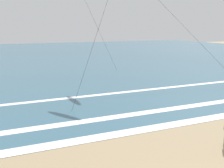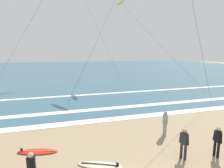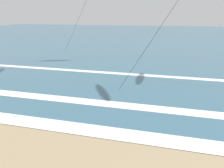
{
  "view_description": "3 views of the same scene",
  "coord_description": "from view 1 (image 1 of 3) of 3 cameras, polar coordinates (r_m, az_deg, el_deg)",
  "views": [
    {
      "loc": [
        -6.91,
        -4.73,
        5.97
      ],
      "look_at": [
        0.64,
        12.23,
        2.09
      ],
      "focal_mm": 44.24,
      "sensor_mm": 36.0,
      "label": 1
    },
    {
      "loc": [
        -2.46,
        -4.64,
        5.22
      ],
      "look_at": [
        1.56,
        9.25,
        2.7
      ],
      "focal_mm": 29.39,
      "sensor_mm": 36.0,
      "label": 2
    },
    {
      "loc": [
        1.17,
        1.2,
        4.38
      ],
      "look_at": [
        -1.28,
        10.21,
        1.46
      ],
      "focal_mm": 35.62,
      "sensor_mm": 36.0,
      "label": 3
    }
  ],
  "objects": [
    {
      "name": "ocean_surface",
      "position": [
        58.58,
        -17.18,
        5.44
      ],
      "size": [
        140.0,
        90.0,
        0.01
      ],
      "primitive_type": "cube",
      "color": "#386075",
      "rests_on": "ground"
    },
    {
      "name": "wave_foam_mid_break",
      "position": [
        19.15,
        3.91,
        -6.35
      ],
      "size": [
        37.51,
        0.82,
        0.01
      ],
      "primitive_type": "cube",
      "color": "white",
      "rests_on": "ocean_surface"
    },
    {
      "name": "wave_foam_shoreline",
      "position": [
        15.41,
        -2.78,
        -10.95
      ],
      "size": [
        59.5,
        0.92,
        0.01
      ],
      "primitive_type": "cube",
      "color": "white",
      "rests_on": "ocean_surface"
    },
    {
      "name": "wave_foam_outer_break",
      "position": [
        24.4,
        -3.58,
        -2.35
      ],
      "size": [
        48.16,
        0.63,
        0.01
      ],
      "primitive_type": "cube",
      "color": "white",
      "rests_on": "ocean_surface"
    }
  ]
}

